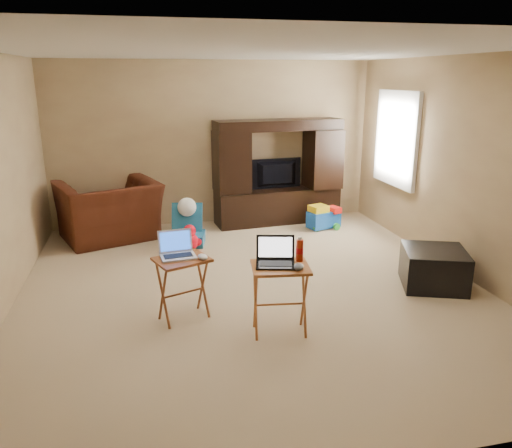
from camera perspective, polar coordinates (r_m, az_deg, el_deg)
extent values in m
plane|color=beige|center=(5.60, -0.46, -7.30)|extent=(5.50, 5.50, 0.00)
plane|color=silver|center=(5.12, -0.53, 19.21)|extent=(5.50, 5.50, 0.00)
plane|color=tan|center=(7.89, -4.87, 9.14)|extent=(5.00, 0.00, 5.00)
plane|color=tan|center=(2.70, 12.28, -5.94)|extent=(5.00, 0.00, 5.00)
plane|color=tan|center=(6.24, 22.66, 5.95)|extent=(0.00, 5.50, 5.50)
plane|color=white|center=(7.51, 15.86, 9.36)|extent=(0.00, 1.20, 1.20)
cube|color=white|center=(7.50, 15.72, 9.36)|extent=(0.06, 1.14, 1.34)
cube|color=black|center=(7.88, 2.52, 5.95)|extent=(2.02, 0.67, 1.62)
imported|color=black|center=(7.89, 2.52, 5.71)|extent=(0.83, 0.18, 0.47)
imported|color=#431C0E|center=(7.40, -16.42, 1.46)|extent=(1.60, 1.50, 0.84)
cube|color=black|center=(5.91, 19.65, -4.76)|extent=(0.85, 0.85, 0.42)
cube|color=brown|center=(4.86, -8.33, -7.34)|extent=(0.58, 0.53, 0.62)
cube|color=#A35027|center=(4.55, 2.75, -8.65)|extent=(0.55, 0.46, 0.66)
cube|color=silver|center=(4.73, -8.94, -2.45)|extent=(0.35, 0.30, 0.24)
cube|color=black|center=(4.39, 2.26, -3.30)|extent=(0.40, 0.36, 0.24)
ellipsoid|color=white|center=(4.68, -6.11, -3.75)|extent=(0.12, 0.15, 0.05)
ellipsoid|color=#3C3D41|center=(4.34, 4.90, -4.88)|extent=(0.13, 0.15, 0.05)
cylinder|color=#B6250B|center=(4.51, 5.00, -3.03)|extent=(0.06, 0.06, 0.20)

